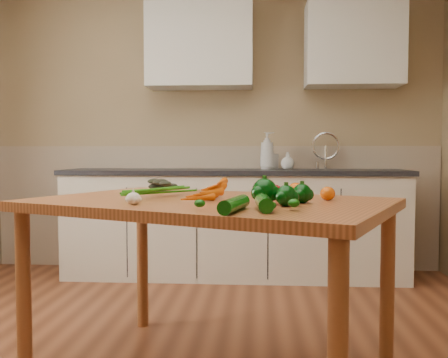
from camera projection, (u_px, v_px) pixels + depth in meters
room at (166, 105)px, 2.17m from camera, size 4.04×5.04×2.64m
counter_run at (235, 222)px, 4.21m from camera, size 2.84×0.64×1.14m
upper_cabinets at (272, 46)px, 4.24m from camera, size 2.15×0.35×0.70m
table at (209, 220)px, 2.25m from camera, size 1.82×1.54×0.83m
soap_bottle_a at (267, 151)px, 4.24m from camera, size 0.13×0.13×0.32m
soap_bottle_b at (272, 158)px, 4.32m from camera, size 0.12×0.12×0.20m
soap_bottle_c at (288, 161)px, 4.23m from camera, size 0.15×0.15×0.15m
carrot_bunch at (195, 190)px, 2.28m from camera, size 0.35×0.32×0.08m
leafy_greens at (159, 181)px, 2.70m from camera, size 0.22×0.20×0.11m
garlic_bulb at (133, 199)px, 2.02m from camera, size 0.06×0.06×0.05m
pepper_a at (264, 191)px, 2.05m from camera, size 0.10×0.10×0.10m
pepper_b at (302, 194)px, 2.09m from camera, size 0.08×0.08×0.08m
pepper_c at (286, 196)px, 1.96m from camera, size 0.08×0.08×0.08m
tomato_a at (275, 192)px, 2.29m from camera, size 0.07×0.07×0.06m
tomato_b at (296, 191)px, 2.30m from camera, size 0.08×0.08×0.07m
tomato_c at (328, 193)px, 2.21m from camera, size 0.07×0.07×0.06m
zucchini_a at (264, 203)px, 1.82m from camera, size 0.07×0.22×0.06m
zucchini_b at (234, 204)px, 1.78m from camera, size 0.11×0.27×0.05m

